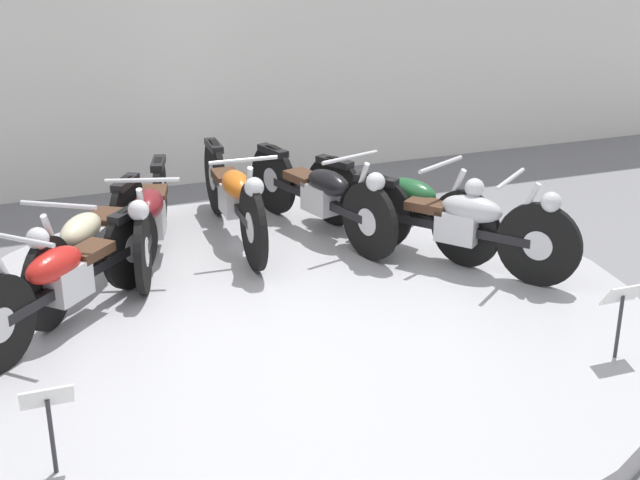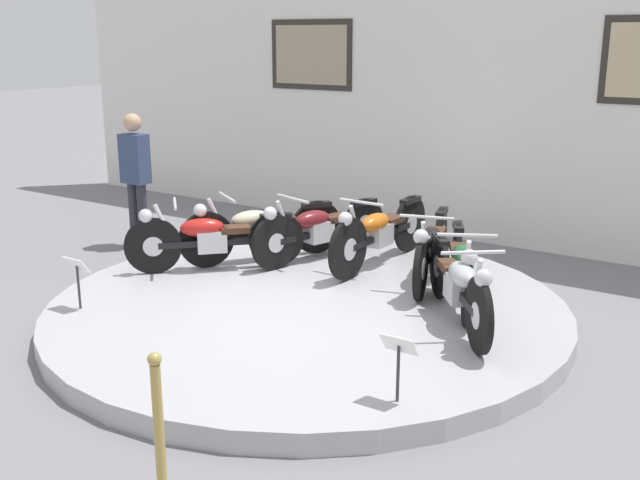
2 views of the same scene
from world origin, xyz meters
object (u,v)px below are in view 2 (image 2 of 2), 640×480
object	(u,v)px
motorcycle_maroon	(319,227)
info_placard_front_left	(77,272)
visitor_standing	(136,172)
info_placard_front_centre	(399,353)
motorcycle_green	(462,264)
motorcycle_black	(431,245)
motorcycle_red	(211,237)
stanchion_post_right_of_entry	(161,462)
motorcycle_cream	(260,228)
motorcycle_orange	(379,231)
motorcycle_silver	(459,283)

from	to	relation	value
motorcycle_maroon	info_placard_front_left	world-z (taller)	motorcycle_maroon
info_placard_front_left	visitor_standing	distance (m)	2.88
info_placard_front_centre	motorcycle_green	bearing A→B (deg)	101.81
motorcycle_black	visitor_standing	world-z (taller)	visitor_standing
motorcycle_red	info_placard_front_centre	world-z (taller)	motorcycle_red
motorcycle_black	stanchion_post_right_of_entry	world-z (taller)	stanchion_post_right_of_entry
motorcycle_green	info_placard_front_centre	xyz separation A→B (m)	(0.46, -2.20, -0.01)
info_placard_front_centre	info_placard_front_left	bearing A→B (deg)	180.00
motorcycle_cream	motorcycle_maroon	xyz separation A→B (m)	(0.53, 0.42, -0.01)
motorcycle_maroon	visitor_standing	xyz separation A→B (m)	(-2.64, -0.31, 0.43)
info_placard_front_centre	motorcycle_orange	bearing A→B (deg)	121.45
motorcycle_cream	motorcycle_green	size ratio (longest dim) A/B	0.97
stanchion_post_right_of_entry	motorcycle_black	bearing A→B (deg)	94.60
info_placard_front_centre	stanchion_post_right_of_entry	world-z (taller)	stanchion_post_right_of_entry
motorcycle_cream	motorcycle_maroon	world-z (taller)	motorcycle_cream
motorcycle_orange	stanchion_post_right_of_entry	distance (m)	4.59
motorcycle_orange	motorcycle_cream	bearing A→B (deg)	-155.04
motorcycle_green	stanchion_post_right_of_entry	size ratio (longest dim) A/B	1.73
motorcycle_cream	stanchion_post_right_of_entry	xyz separation A→B (m)	(2.30, -3.88, -0.22)
motorcycle_green	info_placard_front_centre	bearing A→B (deg)	-78.19
motorcycle_green	motorcycle_cream	bearing A→B (deg)	179.93
motorcycle_cream	info_placard_front_centre	size ratio (longest dim) A/B	3.36
motorcycle_maroon	visitor_standing	size ratio (longest dim) A/B	1.09
motorcycle_cream	motorcycle_black	distance (m)	2.00
motorcycle_cream	stanchion_post_right_of_entry	bearing A→B (deg)	-59.37
info_placard_front_left	visitor_standing	bearing A→B (deg)	125.43
info_placard_front_centre	visitor_standing	distance (m)	5.58
motorcycle_maroon	motorcycle_silver	world-z (taller)	motorcycle_silver
visitor_standing	stanchion_post_right_of_entry	world-z (taller)	visitor_standing
motorcycle_orange	info_placard_front_left	size ratio (longest dim) A/B	3.96
motorcycle_black	motorcycle_maroon	bearing A→B (deg)	-179.97
motorcycle_cream	stanchion_post_right_of_entry	world-z (taller)	stanchion_post_right_of_entry
motorcycle_green	stanchion_post_right_of_entry	world-z (taller)	stanchion_post_right_of_entry
motorcycle_red	motorcycle_orange	xyz separation A→B (m)	(1.46, 1.16, 0.02)
motorcycle_cream	visitor_standing	xyz separation A→B (m)	(-2.11, 0.11, 0.43)
motorcycle_black	motorcycle_silver	distance (m)	1.25
motorcycle_red	info_placard_front_centre	xyz separation A→B (m)	(3.16, -1.62, -0.01)
motorcycle_silver	info_placard_front_centre	size ratio (longest dim) A/B	3.11
motorcycle_black	info_placard_front_left	xyz separation A→B (m)	(-2.41, -2.63, -0.01)
motorcycle_maroon	info_placard_front_centre	distance (m)	3.57
info_placard_front_left	motorcycle_red	bearing A→B (deg)	81.56
info_placard_front_left	stanchion_post_right_of_entry	bearing A→B (deg)	-31.34
motorcycle_cream	motorcycle_black	bearing A→B (deg)	12.16
motorcycle_maroon	motorcycle_silver	size ratio (longest dim) A/B	1.19
motorcycle_cream	motorcycle_silver	distance (m)	2.76
motorcycle_red	info_placard_front_centre	size ratio (longest dim) A/B	2.81
stanchion_post_right_of_entry	motorcycle_green	bearing A→B (deg)	87.31
motorcycle_cream	motorcycle_green	bearing A→B (deg)	-0.07
motorcycle_cream	motorcycle_maroon	size ratio (longest dim) A/B	0.90
motorcycle_black	motorcycle_orange	bearing A→B (deg)	167.60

